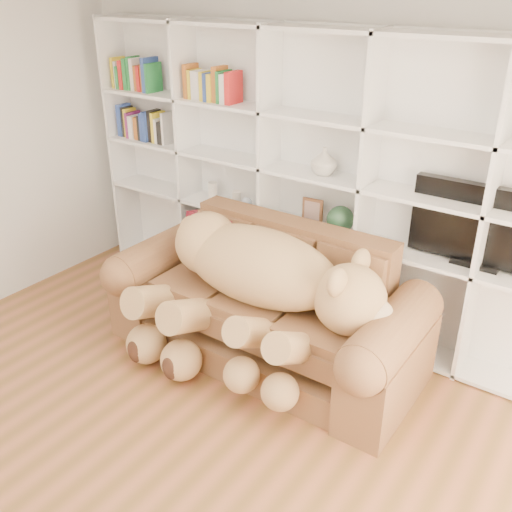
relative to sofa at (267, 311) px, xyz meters
The scene contains 13 objects.
floor 1.68m from the sofa, 89.59° to the right, with size 5.00×5.00×0.00m, color brown.
wall_back 1.30m from the sofa, 89.21° to the left, with size 5.00×0.02×2.70m, color white.
bookshelf 1.20m from the sofa, 107.47° to the left, with size 4.43×0.35×2.40m.
sofa is the anchor object (origin of this frame).
teddy_bear 0.39m from the sofa, 87.76° to the right, with size 1.87×1.01×1.09m.
throw_pillow 0.79m from the sofa, 166.24° to the left, with size 0.44×0.14×0.44m, color #5A0F24.
tv 1.67m from the sofa, 28.92° to the left, with size 0.99×0.18×0.58m.
picture_frame 0.90m from the sofa, 90.68° to the left, with size 0.18×0.03×0.22m, color brown.
green_vase 0.93m from the sofa, 69.91° to the left, with size 0.22×0.22×0.22m, color #295032.
figurine_tall 1.37m from the sofa, 147.48° to the left, with size 0.08×0.08×0.17m, color silver.
figurine_short 1.16m from the sofa, 139.26° to the left, with size 0.08×0.08×0.14m, color silver.
snow_globe 1.09m from the sofa, 135.10° to the left, with size 0.10×0.10×0.10m, color white.
shelf_vase 1.24m from the sofa, 83.99° to the left, with size 0.20×0.20×0.21m, color beige.
Camera 1 is at (2.07, -1.49, 2.70)m, focal length 40.00 mm.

